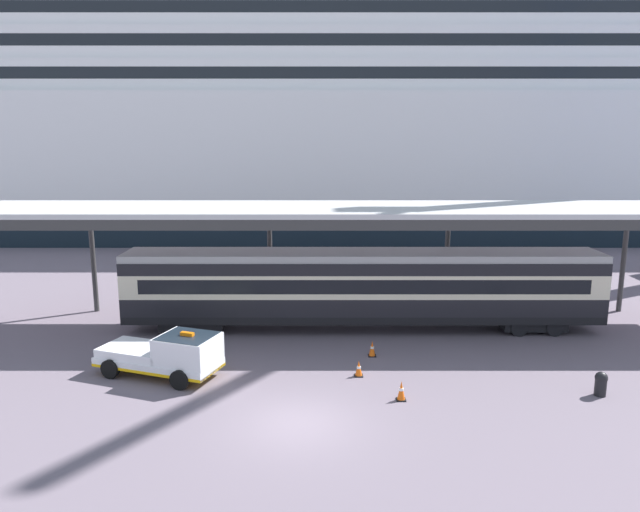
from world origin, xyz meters
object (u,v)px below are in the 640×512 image
Objects in this scene: service_truck at (166,354)px; quay_bollard at (598,382)px; traffic_cone_near at (369,349)px; traffic_cone_mid at (356,368)px; train_carriage at (360,286)px; traffic_cone_far at (399,391)px; cruise_ship at (409,110)px.

service_truck is 5.81× the size of quay_bollard.
traffic_cone_near is 1.08× the size of traffic_cone_mid.
train_carriage is 33.17× the size of traffic_cone_near.
train_carriage reaches higher than traffic_cone_far.
service_truck is (-16.33, -43.18, -11.93)m from cruise_ship.
traffic_cone_mid is at bearing -95.16° from train_carriage.
cruise_ship is 47.68m from service_truck.
train_carriage reaches higher than quay_bollard.
traffic_cone_far is (1.46, -2.31, 0.04)m from traffic_cone_mid.
service_truck is (-8.45, -6.22, -1.32)m from train_carriage.
service_truck is 9.65m from traffic_cone_far.
quay_bollard is (8.43, -4.19, 0.16)m from traffic_cone_near.
traffic_cone_far is (0.90, -8.52, -1.94)m from train_carriage.
service_truck reaches higher than quay_bollard.
quay_bollard is (7.73, 0.41, 0.14)m from traffic_cone_far.
traffic_cone_near is 0.96× the size of traffic_cone_far.
cruise_ship reaches higher than train_carriage.
train_carriage is 8.78m from traffic_cone_far.
cruise_ship is 7.11× the size of train_carriage.
traffic_cone_near is (0.20, -3.92, -1.95)m from train_carriage.
traffic_cone_mid is at bearing -108.26° from traffic_cone_near.
traffic_cone_mid is at bearing 0.04° from service_truck.
service_truck is 8.97m from traffic_cone_near.
cruise_ship reaches higher than quay_bollard.
traffic_cone_mid is 9.38m from quay_bollard.
service_truck is 17.19m from quay_bollard.
cruise_ship is 225.64× the size of traffic_cone_far.
cruise_ship is at bearing 69.29° from service_truck.
traffic_cone_mid is (-0.56, -6.22, -1.98)m from train_carriage.
traffic_cone_far is at bearing -176.95° from quay_bollard.
cruise_ship is 235.67× the size of traffic_cone_near.
train_carriage is at bearing -102.04° from cruise_ship.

